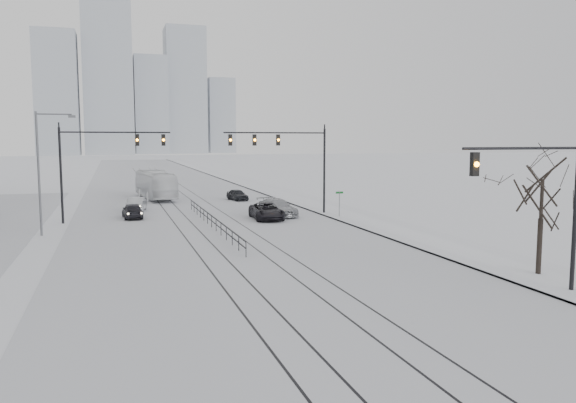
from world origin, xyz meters
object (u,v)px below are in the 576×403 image
at_px(traffic_mast_near, 547,195).
at_px(sedan_nb_front, 267,211).
at_px(sedan_sb_outer, 137,204).
at_px(sedan_sb_inner, 133,211).
at_px(sedan_nb_far, 237,195).
at_px(bare_tree, 542,189).
at_px(sedan_nb_right, 277,208).
at_px(box_truck, 155,185).

xyz_separation_m(traffic_mast_near, sedan_nb_front, (-5.40, 27.14, -3.84)).
height_order(traffic_mast_near, sedan_sb_outer, traffic_mast_near).
distance_m(sedan_sb_inner, sedan_nb_far, 17.03).
xyz_separation_m(bare_tree, sedan_nb_front, (-7.81, 24.14, -3.76)).
height_order(sedan_nb_front, sedan_nb_far, sedan_nb_front).
xyz_separation_m(bare_tree, sedan_sb_outer, (-18.44, 33.44, -3.78)).
bearing_deg(sedan_sb_inner, traffic_mast_near, 114.60).
relative_size(sedan_nb_right, sedan_nb_far, 1.43).
bearing_deg(traffic_mast_near, sedan_nb_far, 95.92).
xyz_separation_m(sedan_nb_front, box_truck, (-7.99, 20.80, 0.93)).
distance_m(bare_tree, sedan_nb_right, 27.00).
bearing_deg(sedan_sb_inner, sedan_nb_front, 156.12).
bearing_deg(box_truck, sedan_nb_far, 145.72).
xyz_separation_m(sedan_nb_right, sedan_nb_far, (-0.63, 14.31, -0.14)).
xyz_separation_m(traffic_mast_near, sedan_nb_far, (-4.50, 43.32, -3.93)).
height_order(traffic_mast_near, sedan_nb_far, traffic_mast_near).
height_order(sedan_nb_front, sedan_nb_right, sedan_nb_right).
bearing_deg(sedan_nb_right, sedan_nb_front, -139.96).
distance_m(sedan_sb_inner, sedan_sb_outer, 5.12).
bearing_deg(sedan_nb_front, traffic_mast_near, -76.13).
bearing_deg(box_truck, bare_tree, 102.59).
bearing_deg(sedan_sb_outer, traffic_mast_near, 123.46).
relative_size(sedan_sb_outer, box_truck, 0.36).
bearing_deg(box_truck, sedan_nb_right, 109.92).
bearing_deg(sedan_nb_right, traffic_mast_near, -92.71).
xyz_separation_m(sedan_nb_front, sedan_nb_right, (1.54, 1.86, 0.05)).
xyz_separation_m(traffic_mast_near, box_truck, (-13.40, 47.95, -2.91)).
height_order(sedan_sb_outer, sedan_nb_far, sedan_sb_outer).
bearing_deg(sedan_sb_outer, sedan_nb_far, -139.47).
bearing_deg(bare_tree, sedan_sb_inner, 123.87).
bearing_deg(sedan_sb_outer, box_truck, -93.15).
distance_m(traffic_mast_near, sedan_nb_far, 43.73).
bearing_deg(sedan_sb_inner, sedan_sb_outer, -99.88).
xyz_separation_m(sedan_sb_inner, box_truck, (3.22, 16.60, 0.97)).
bearing_deg(sedan_nb_front, sedan_sb_outer, 141.43).
bearing_deg(sedan_nb_far, sedan_sb_outer, -160.78).
height_order(sedan_sb_inner, box_truck, box_truck).
height_order(bare_tree, sedan_nb_right, bare_tree).
height_order(traffic_mast_near, sedan_nb_right, traffic_mast_near).
height_order(traffic_mast_near, sedan_nb_front, traffic_mast_near).
distance_m(sedan_sb_outer, sedan_nb_right, 14.26).
height_order(sedan_sb_outer, sedan_nb_right, sedan_nb_right).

